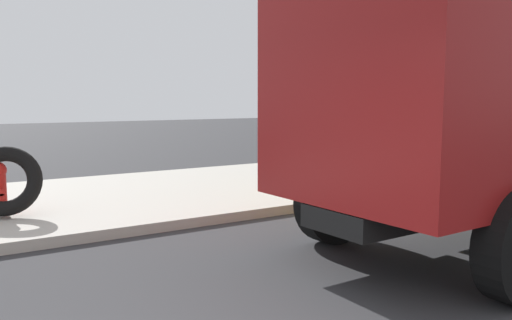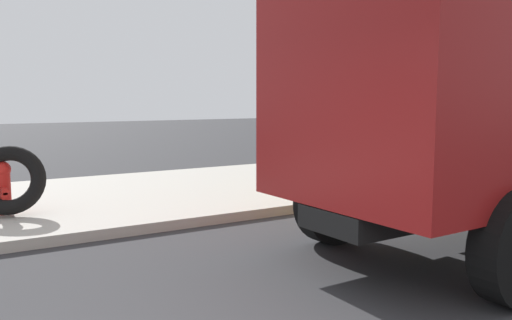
{
  "view_description": "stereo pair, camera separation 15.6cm",
  "coord_description": "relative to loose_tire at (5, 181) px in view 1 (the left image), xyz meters",
  "views": [
    {
      "loc": [
        -0.65,
        -2.85,
        1.89
      ],
      "look_at": [
        3.01,
        2.87,
        1.09
      ],
      "focal_mm": 37.09,
      "sensor_mm": 36.0,
      "label": 1
    },
    {
      "loc": [
        -0.52,
        -2.94,
        1.89
      ],
      "look_at": [
        3.01,
        2.87,
        1.09
      ],
      "focal_mm": 37.09,
      "sensor_mm": 36.0,
      "label": 2
    }
  ],
  "objects": [
    {
      "name": "loose_tire",
      "position": [
        0.0,
        0.0,
        0.0
      ],
      "size": [
        1.17,
        0.85,
        1.06
      ],
      "primitive_type": "torus",
      "rotation": [
        1.21,
        0.0,
        -0.29
      ],
      "color": "black",
      "rests_on": "sidewalk_curb"
    }
  ]
}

